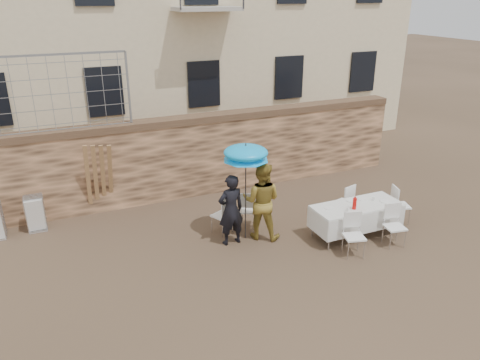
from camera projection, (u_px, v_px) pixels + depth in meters
name	position (u px, v px, depth m)	size (l,w,h in m)	color
ground	(266.00, 290.00, 9.00)	(80.00, 80.00, 0.00)	brown
stone_wall	(186.00, 157.00, 12.84)	(13.00, 0.50, 2.20)	#8E6647
chain_link_fence	(60.00, 94.00, 10.98)	(3.20, 0.06, 1.80)	gray
man_suit	(231.00, 210.00, 10.36)	(0.61, 0.40, 1.66)	black
woman_dress	(261.00, 201.00, 10.61)	(0.89, 0.69, 1.83)	gold
umbrella	(246.00, 155.00, 10.15)	(1.02, 1.02, 2.14)	#3F3F44
couple_chair_left	(222.00, 214.00, 10.96)	(0.48, 0.48, 0.96)	white
couple_chair_right	(249.00, 209.00, 11.22)	(0.48, 0.48, 0.96)	white
banquet_table	(357.00, 207.00, 10.76)	(2.10, 0.85, 0.78)	silver
soda_bottle	(355.00, 204.00, 10.50)	(0.09, 0.09, 0.26)	red
table_chair_front_left	(354.00, 236.00, 10.00)	(0.48, 0.48, 0.96)	white
table_chair_front_right	(395.00, 226.00, 10.40)	(0.48, 0.48, 0.96)	white
table_chair_back	(343.00, 202.00, 11.61)	(0.48, 0.48, 0.96)	white
table_chair_side	(401.00, 205.00, 11.46)	(0.48, 0.48, 0.96)	white
chair_stack_right	(35.00, 210.00, 11.20)	(0.46, 0.47, 0.92)	white
wood_planks	(101.00, 179.00, 11.65)	(0.70, 0.20, 2.00)	#A37749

